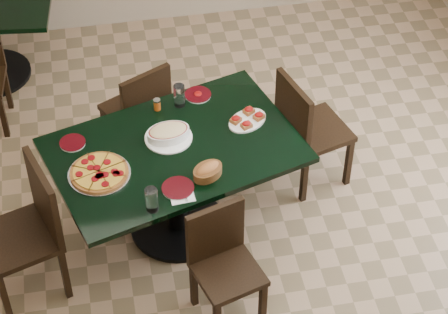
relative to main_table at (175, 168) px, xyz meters
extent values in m
plane|color=#927354|center=(0.32, -0.24, -0.57)|extent=(5.50, 5.50, 0.00)
cube|color=black|center=(0.00, 0.00, 0.16)|extent=(1.78, 1.41, 0.04)
cylinder|color=black|center=(0.00, 0.00, -0.21)|extent=(0.13, 0.13, 0.71)
cylinder|color=black|center=(0.00, 0.00, -0.55)|extent=(0.67, 0.67, 0.03)
cube|color=black|center=(-0.19, 0.81, -0.16)|extent=(0.53, 0.53, 0.04)
cube|color=black|center=(-0.11, 0.66, 0.07)|extent=(0.37, 0.22, 0.43)
cube|color=black|center=(-0.11, 1.04, -0.38)|extent=(0.05, 0.05, 0.39)
cube|color=black|center=(0.04, 0.74, -0.38)|extent=(0.05, 0.05, 0.39)
cube|color=black|center=(-0.41, 0.89, -0.38)|extent=(0.05, 0.05, 0.39)
cube|color=black|center=(-0.26, 0.59, -0.38)|extent=(0.05, 0.05, 0.39)
cube|color=black|center=(0.20, -0.77, -0.18)|extent=(0.47, 0.47, 0.04)
cube|color=black|center=(0.15, -0.61, 0.04)|extent=(0.37, 0.15, 0.41)
cube|color=black|center=(0.01, -0.67, -0.39)|extent=(0.05, 0.05, 0.37)
cube|color=black|center=(0.40, -0.88, -0.39)|extent=(0.05, 0.05, 0.37)
cube|color=black|center=(0.31, -0.57, -0.39)|extent=(0.05, 0.05, 0.37)
cube|color=black|center=(1.04, 0.32, -0.13)|extent=(0.53, 0.53, 0.04)
cube|color=black|center=(0.85, 0.27, 0.12)|extent=(0.16, 0.42, 0.46)
cube|color=black|center=(1.27, 0.20, -0.36)|extent=(0.05, 0.05, 0.42)
cube|color=black|center=(0.91, 0.09, -0.36)|extent=(0.05, 0.05, 0.42)
cube|color=black|center=(1.16, 0.55, -0.36)|extent=(0.05, 0.05, 0.42)
cube|color=black|center=(0.81, 0.45, -0.36)|extent=(0.05, 0.05, 0.42)
cube|color=black|center=(-1.03, -0.34, -0.10)|extent=(0.57, 0.57, 0.04)
cube|color=black|center=(-0.84, -0.27, 0.16)|extent=(0.18, 0.44, 0.49)
cube|color=black|center=(-0.91, -0.09, -0.34)|extent=(0.05, 0.05, 0.45)
cube|color=black|center=(-1.16, -0.59, -0.34)|extent=(0.05, 0.05, 0.45)
cube|color=black|center=(-0.78, -0.46, -0.34)|extent=(0.05, 0.05, 0.45)
cube|color=black|center=(-1.17, 1.17, -0.38)|extent=(0.04, 0.04, 0.39)
cube|color=black|center=(-1.13, 1.51, -0.38)|extent=(0.04, 0.04, 0.39)
cylinder|color=silver|center=(-0.49, -0.15, 0.19)|extent=(0.39, 0.39, 0.01)
cylinder|color=brown|center=(-0.49, -0.15, 0.20)|extent=(0.36, 0.36, 0.02)
cylinder|color=gold|center=(-0.49, -0.15, 0.21)|extent=(0.32, 0.32, 0.01)
cylinder|color=white|center=(-0.02, 0.10, 0.19)|extent=(0.31, 0.31, 0.01)
ellipsoid|color=#FDECAE|center=(-0.02, 0.10, 0.25)|extent=(0.27, 0.19, 0.04)
ellipsoid|color=#A05C2C|center=(0.17, -0.28, 0.24)|extent=(0.19, 0.16, 0.07)
cylinder|color=white|center=(-0.03, -0.36, 0.19)|extent=(0.19, 0.19, 0.01)
cylinder|color=#340308|center=(-0.03, -0.36, 0.19)|extent=(0.20, 0.20, 0.00)
cylinder|color=white|center=(0.23, 0.49, 0.19)|extent=(0.18, 0.18, 0.01)
cylinder|color=#340308|center=(0.23, 0.49, 0.19)|extent=(0.18, 0.18, 0.00)
ellipsoid|color=#9E0E07|center=(0.23, 0.49, 0.20)|extent=(0.05, 0.05, 0.03)
cylinder|color=white|center=(-0.64, 0.16, 0.19)|extent=(0.16, 0.16, 0.01)
cylinder|color=#340308|center=(-0.64, 0.16, 0.19)|extent=(0.17, 0.17, 0.00)
cube|color=white|center=(-0.02, -0.42, 0.18)|extent=(0.16, 0.16, 0.00)
cube|color=silver|center=(0.00, -0.42, 0.19)|extent=(0.02, 0.14, 0.00)
cylinder|color=white|center=(0.10, 0.41, 0.26)|extent=(0.08, 0.08, 0.16)
cylinder|color=white|center=(-0.20, -0.50, 0.26)|extent=(0.08, 0.08, 0.16)
cylinder|color=#AB4912|center=(-0.06, 0.40, 0.22)|extent=(0.05, 0.05, 0.07)
cylinder|color=silver|center=(-0.06, 0.40, 0.26)|extent=(0.05, 0.05, 0.01)
camera|label=1|loc=(-0.43, -4.03, 4.00)|focal=70.00mm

